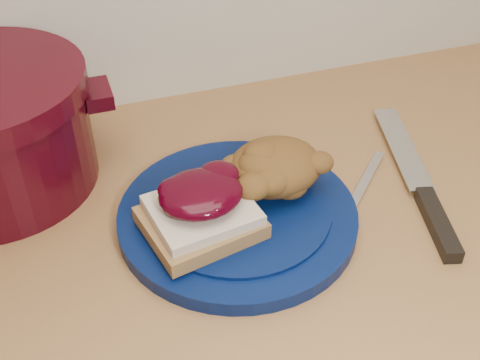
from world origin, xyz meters
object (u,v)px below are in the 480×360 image
object	(u,v)px
chef_knife	(427,200)
pepper_grinder	(12,136)
butter_knife	(363,185)
plate	(238,216)

from	to	relation	value
chef_knife	pepper_grinder	size ratio (longest dim) A/B	2.43
chef_knife	butter_knife	distance (m)	0.09
butter_knife	pepper_grinder	size ratio (longest dim) A/B	1.25
plate	butter_knife	world-z (taller)	plate
butter_knife	plate	bearing A→B (deg)	138.67
chef_knife	plate	bearing A→B (deg)	93.31
plate	chef_knife	size ratio (longest dim) A/B	0.94
chef_knife	pepper_grinder	xyz separation A→B (m)	(-0.49, 0.24, 0.06)
chef_knife	pepper_grinder	world-z (taller)	pepper_grinder
butter_knife	pepper_grinder	distance (m)	0.47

